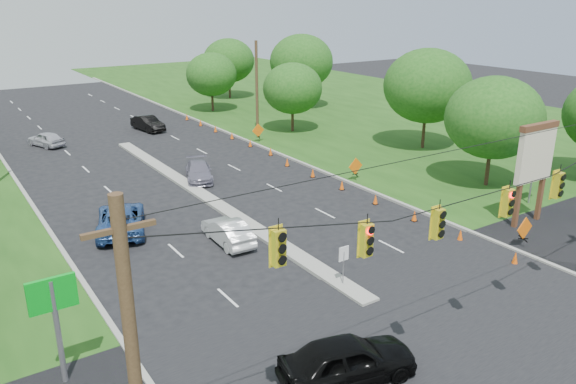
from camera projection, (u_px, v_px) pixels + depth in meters
ground at (440, 350)px, 21.60m from camera, size 160.00×160.00×0.00m
grass_right at (498, 141)px, 52.98m from camera, size 40.00×160.00×0.06m
cross_street at (440, 350)px, 21.60m from camera, size 160.00×14.00×0.02m
curb_left at (20, 188)px, 39.96m from camera, size 0.25×110.00×0.16m
curb_right at (263, 148)px, 50.49m from camera, size 0.25×110.00×0.16m
median at (204, 197)px, 38.13m from camera, size 1.00×34.00×0.18m
median_sign at (344, 258)px, 25.84m from camera, size 0.55×0.06×2.05m
signal_span at (475, 241)px, 19.15m from camera, size 25.60×0.32×9.00m
utility_pole_far_right at (257, 88)px, 54.20m from camera, size 0.28×0.28×9.00m
pylon_sign at (535, 158)px, 32.62m from camera, size 5.90×2.30×6.12m
cone_0 at (515, 258)px, 28.41m from camera, size 0.32×0.32×0.70m
cone_1 at (460, 235)px, 31.16m from camera, size 0.32×0.32×0.70m
cone_2 at (414, 216)px, 33.92m from camera, size 0.32×0.32×0.70m
cone_3 at (375, 199)px, 36.68m from camera, size 0.32×0.32×0.70m
cone_4 at (342, 185)px, 39.43m from camera, size 0.32×0.32×0.70m
cone_5 at (313, 173)px, 42.19m from camera, size 0.32×0.32×0.70m
cone_6 at (287, 162)px, 44.95m from camera, size 0.32×0.32×0.70m
cone_7 at (271, 151)px, 48.02m from camera, size 0.32×0.32×0.70m
cone_8 at (250, 143)px, 50.77m from camera, size 0.32×0.32×0.70m
cone_9 at (232, 136)px, 53.53m from camera, size 0.32×0.32×0.70m
cone_10 at (215, 129)px, 56.29m from camera, size 0.32×0.32×0.70m
cone_11 at (201, 123)px, 59.04m from camera, size 0.32×0.32×0.70m
cone_12 at (187, 117)px, 61.80m from camera, size 0.32×0.32×0.70m
work_sign_0 at (524, 229)px, 30.02m from camera, size 1.27×0.58×1.37m
work_sign_1 at (356, 167)px, 41.04m from camera, size 1.27×0.58×1.37m
work_sign_2 at (258, 131)px, 52.07m from camera, size 1.27×0.58×1.37m
tree_7 at (494, 118)px, 38.80m from camera, size 6.72×6.72×7.84m
tree_8 at (427, 86)px, 48.56m from camera, size 7.56×7.56×8.82m
tree_9 at (293, 88)px, 55.29m from camera, size 5.88×5.88×6.86m
tree_10 at (301, 61)px, 66.92m from camera, size 7.56×7.56×8.82m
tree_11 at (229, 61)px, 73.71m from camera, size 6.72×6.72×7.84m
tree_12 at (211, 74)px, 65.27m from camera, size 5.88×5.88×6.86m
black_sedan at (348, 359)px, 19.64m from camera, size 5.27×3.02×1.69m
white_sedan at (228, 231)px, 30.79m from camera, size 1.59×4.22×1.37m
blue_pickup at (121, 219)px, 32.30m from camera, size 4.26×6.11×1.55m
silver_car_far at (199, 171)px, 41.51m from camera, size 3.32×4.88×1.31m
silver_car_oncoming at (46, 139)px, 50.80m from camera, size 3.00×4.33×1.37m
dark_car_receding at (148, 123)px, 56.85m from camera, size 2.27×4.73×1.50m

